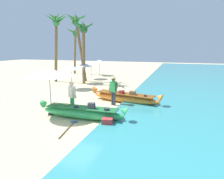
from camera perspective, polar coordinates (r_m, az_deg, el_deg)
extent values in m
plane|color=beige|center=(10.21, -11.64, -6.77)|extent=(80.00, 80.00, 0.00)
ellipsoid|color=#38B760|center=(9.27, -8.81, -6.85)|extent=(4.11, 0.80, 0.53)
cone|color=#38B760|center=(10.18, -19.08, -3.82)|extent=(0.41, 0.42, 0.48)
cone|color=#38B760|center=(8.54, 3.37, -6.16)|extent=(0.41, 0.42, 0.48)
cube|color=#1E6435|center=(9.19, -8.87, -5.28)|extent=(3.45, 0.79, 0.04)
cylinder|color=#2D2D33|center=(8.68, -1.64, -5.83)|extent=(0.26, 0.26, 0.10)
cube|color=#424247|center=(8.92, -6.05, -4.78)|extent=(0.33, 0.24, 0.28)
cylinder|color=#2D2D33|center=(9.19, -10.52, -5.01)|extent=(0.21, 0.21, 0.10)
sphere|color=tan|center=(9.52, -13.15, -4.38)|extent=(0.15, 0.15, 0.15)
sphere|color=tan|center=(9.78, -16.10, -4.08)|extent=(0.15, 0.15, 0.15)
ellipsoid|color=orange|center=(11.91, 3.74, -2.51)|extent=(4.42, 1.66, 0.54)
cone|color=orange|center=(12.89, -4.72, 0.04)|extent=(0.51, 0.55, 0.54)
cone|color=orange|center=(11.08, 13.65, -2.23)|extent=(0.51, 0.55, 0.54)
cube|color=brown|center=(11.84, 3.76, -1.26)|extent=(3.74, 1.53, 0.04)
cylinder|color=#2D2D33|center=(11.25, 9.71, -1.85)|extent=(0.17, 0.17, 0.10)
cube|color=#9E754C|center=(11.57, 6.07, -1.00)|extent=(0.34, 0.29, 0.24)
cube|color=#B73333|center=(11.81, 2.83, -0.76)|extent=(0.34, 0.34, 0.21)
cube|color=#424247|center=(12.09, -0.18, -0.29)|extent=(0.29, 0.28, 0.27)
cylinder|color=#333842|center=(11.22, 0.71, -2.73)|extent=(0.14, 0.14, 0.79)
cylinder|color=#333842|center=(11.30, 0.11, -2.63)|extent=(0.14, 0.14, 0.79)
cube|color=green|center=(11.10, 0.42, 0.81)|extent=(0.41, 0.31, 0.61)
cylinder|color=brown|center=(10.98, 1.36, 0.41)|extent=(0.14, 0.22, 0.56)
cylinder|color=brown|center=(11.22, -0.62, 0.67)|extent=(0.14, 0.22, 0.56)
sphere|color=brown|center=(11.03, 0.42, 2.98)|extent=(0.22, 0.22, 0.22)
cylinder|color=tan|center=(11.02, 0.42, 3.39)|extent=(0.44, 0.44, 0.02)
cone|color=tan|center=(11.01, 0.42, 3.75)|extent=(0.26, 0.26, 0.12)
cylinder|color=green|center=(9.87, -11.75, -4.70)|extent=(0.14, 0.14, 0.90)
cylinder|color=green|center=(9.75, -11.35, -4.89)|extent=(0.14, 0.14, 0.90)
cube|color=silver|center=(9.62, -11.73, -0.62)|extent=(0.42, 0.38, 0.56)
cylinder|color=beige|center=(9.84, -12.25, -0.67)|extent=(0.18, 0.21, 0.51)
cylinder|color=beige|center=(9.45, -10.95, -1.14)|extent=(0.18, 0.21, 0.51)
sphere|color=beige|center=(9.55, -11.83, 1.72)|extent=(0.22, 0.22, 0.22)
cylinder|color=#B7B7BC|center=(10.02, -17.70, -0.76)|extent=(0.05, 0.05, 2.26)
cone|color=silver|center=(9.86, -18.05, 4.76)|extent=(2.35, 2.35, 0.35)
cylinder|color=#333338|center=(10.30, -17.31, -6.73)|extent=(0.36, 0.36, 0.06)
cylinder|color=#8E6B47|center=(16.12, -11.86, 3.53)|extent=(0.04, 0.04, 1.90)
cone|color=silver|center=(16.02, -11.98, 6.36)|extent=(1.60, 1.60, 0.32)
cylinder|color=#8E6B47|center=(18.62, -8.09, 4.76)|extent=(0.04, 0.04, 1.90)
cone|color=silver|center=(18.54, -8.16, 7.21)|extent=(1.60, 1.60, 0.32)
cylinder|color=#8E6B47|center=(21.26, -6.13, 5.69)|extent=(0.04, 0.04, 1.90)
cone|color=silver|center=(21.19, -6.18, 7.84)|extent=(1.60, 1.60, 0.32)
cylinder|color=#8E6B47|center=(23.97, -3.68, 6.43)|extent=(0.04, 0.04, 1.90)
cone|color=silver|center=(23.91, -3.71, 8.34)|extent=(1.60, 1.60, 0.32)
cylinder|color=brown|center=(26.09, -10.83, 10.72)|extent=(0.62, 0.28, 5.59)
cone|color=#287033|center=(25.92, -9.86, 16.42)|extent=(1.49, 0.45, 1.03)
cone|color=#287033|center=(26.35, -9.84, 16.57)|extent=(1.12, 1.69, 0.78)
cone|color=#287033|center=(26.49, -10.79, 16.47)|extent=(1.12, 1.43, 0.82)
cone|color=#287033|center=(26.40, -11.64, 16.38)|extent=(1.90, 0.60, 0.93)
cone|color=#287033|center=(25.87, -11.65, 16.33)|extent=(1.21, 1.58, 1.09)
cone|color=#287033|center=(25.65, -10.70, 16.32)|extent=(1.06, 1.51, 1.16)
cylinder|color=brown|center=(19.94, -16.15, 11.10)|extent=(0.74, 0.28, 6.23)
cone|color=#337F3D|center=(19.73, -15.12, 19.65)|extent=(1.57, 0.56, 0.97)
cone|color=#337F3D|center=(20.10, -14.82, 19.23)|extent=(1.25, 1.34, 1.17)
cone|color=#337F3D|center=(20.45, -15.42, 19.06)|extent=(0.64, 1.82, 1.24)
cone|color=#337F3D|center=(20.35, -16.84, 19.08)|extent=(1.59, 0.86, 1.15)
cone|color=#337F3D|center=(20.09, -17.28, 19.25)|extent=(1.51, 0.86, 1.06)
cone|color=#337F3D|center=(19.70, -16.87, 19.69)|extent=(0.49, 1.52, 0.86)
cone|color=#337F3D|center=(19.48, -15.78, 19.60)|extent=(1.59, 1.62, 1.10)
cylinder|color=brown|center=(18.27, -8.34, 10.10)|extent=(0.40, 0.28, 5.39)
cone|color=#23602D|center=(18.17, -7.22, 17.83)|extent=(1.43, 0.39, 1.08)
cone|color=#23602D|center=(18.65, -7.28, 17.95)|extent=(0.99, 1.71, 0.89)
cone|color=#23602D|center=(18.80, -8.62, 17.99)|extent=(1.25, 1.59, 0.78)
cone|color=#23602D|center=(18.52, -9.79, 17.69)|extent=(1.68, 0.47, 1.08)
cone|color=#23602D|center=(18.11, -9.55, 18.23)|extent=(1.03, 1.56, 0.75)
cone|color=#23602D|center=(17.87, -8.51, 18.16)|extent=(1.03, 1.76, 0.92)
cylinder|color=brown|center=(19.95, -9.21, 11.57)|extent=(1.19, 0.28, 6.37)
cone|color=#337F3D|center=(20.15, -9.45, 19.97)|extent=(1.71, 0.37, 1.06)
cone|color=#337F3D|center=(20.64, -9.52, 20.06)|extent=(1.19, 1.72, 0.77)
cone|color=#337F3D|center=(20.89, -10.78, 19.49)|extent=(1.32, 1.82, 1.20)
cone|color=#337F3D|center=(20.61, -11.68, 19.62)|extent=(1.51, 0.55, 1.09)
cone|color=#337F3D|center=(20.16, -11.73, 20.03)|extent=(1.02, 1.46, 0.90)
cone|color=#337F3D|center=(19.84, -10.70, 19.95)|extent=(1.23, 1.83, 1.17)
cube|color=#C63838|center=(8.38, -1.41, -9.54)|extent=(0.52, 0.43, 0.33)
cylinder|color=#8E6B47|center=(8.23, -13.06, -11.28)|extent=(0.35, 1.68, 0.05)
ellipsoid|color=#2D60B7|center=(8.96, -11.10, -9.22)|extent=(0.39, 0.26, 0.03)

